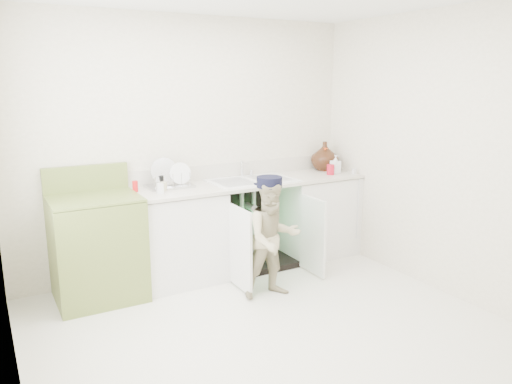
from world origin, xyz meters
TOP-DOWN VIEW (x-y plane):
  - ground at (0.00, 0.00)m, footprint 3.50×3.50m
  - room_shell at (0.00, 0.00)m, footprint 6.00×5.50m
  - counter_run at (0.58, 1.21)m, footprint 2.44×1.02m
  - avocado_stove at (-1.01, 1.18)m, footprint 0.74×0.65m
  - repair_worker at (0.34, 0.46)m, footprint 0.56×0.63m

SIDE VIEW (x-z plane):
  - ground at x=0.00m, z-range 0.00..0.00m
  - counter_run at x=0.58m, z-range -0.14..1.08m
  - avocado_stove at x=-1.01m, z-range -0.10..1.05m
  - repair_worker at x=0.34m, z-range 0.00..1.09m
  - room_shell at x=0.00m, z-range 0.62..1.88m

